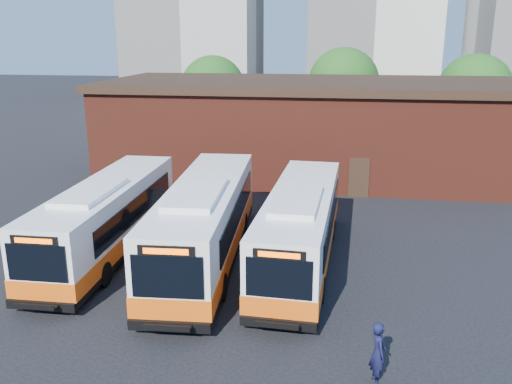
# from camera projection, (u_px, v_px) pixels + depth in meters

# --- Properties ---
(ground) EXTENTS (220.00, 220.00, 0.00)m
(ground) POSITION_uv_depth(u_px,v_px,m) (285.00, 302.00, 19.71)
(ground) COLOR black
(bus_west) EXTENTS (2.71, 12.28, 3.33)m
(bus_west) POSITION_uv_depth(u_px,v_px,m) (107.00, 220.00, 23.83)
(bus_west) COLOR white
(bus_west) RESTS_ON ground
(bus_midwest) EXTENTS (3.43, 13.24, 3.57)m
(bus_midwest) POSITION_uv_depth(u_px,v_px,m) (205.00, 225.00, 22.88)
(bus_midwest) COLOR white
(bus_midwest) RESTS_ON ground
(bus_mideast) EXTENTS (3.06, 12.34, 3.33)m
(bus_mideast) POSITION_uv_depth(u_px,v_px,m) (300.00, 230.00, 22.61)
(bus_mideast) COLOR white
(bus_mideast) RESTS_ON ground
(transit_worker) EXTENTS (0.60, 0.77, 1.86)m
(transit_worker) POSITION_uv_depth(u_px,v_px,m) (378.00, 353.00, 14.88)
(transit_worker) COLOR black
(transit_worker) RESTS_ON ground
(depot_building) EXTENTS (28.60, 12.60, 6.40)m
(depot_building) POSITION_uv_depth(u_px,v_px,m) (314.00, 126.00, 37.80)
(depot_building) COLOR #602316
(depot_building) RESTS_ON ground
(tree_west) EXTENTS (6.00, 6.00, 7.65)m
(tree_west) POSITION_uv_depth(u_px,v_px,m) (213.00, 88.00, 50.26)
(tree_west) COLOR #382314
(tree_west) RESTS_ON ground
(tree_mid) EXTENTS (6.56, 6.56, 8.36)m
(tree_mid) POSITION_uv_depth(u_px,v_px,m) (344.00, 83.00, 50.31)
(tree_mid) COLOR #382314
(tree_mid) RESTS_ON ground
(tree_east) EXTENTS (6.24, 6.24, 7.96)m
(tree_east) POSITION_uv_depth(u_px,v_px,m) (475.00, 91.00, 45.94)
(tree_east) COLOR #382314
(tree_east) RESTS_ON ground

